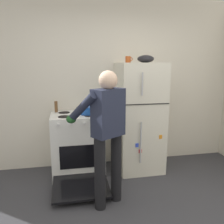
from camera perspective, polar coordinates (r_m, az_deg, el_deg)
kitchen_wall_back at (r=3.88m, az=-1.20°, el=6.96°), size 6.00×0.10×2.70m
refrigerator at (r=3.70m, az=6.63°, el=-1.33°), size 0.68×0.72×1.68m
stove_range at (r=3.62m, az=-8.36°, el=-8.00°), size 0.76×1.24×0.94m
person_cook at (r=2.69m, az=-1.53°, el=-3.57°), size 0.69×0.76×1.60m
red_pot at (r=3.45m, az=-5.95°, el=0.43°), size 0.33×0.23×0.11m
coffee_mug at (r=3.60m, az=3.97°, el=12.66°), size 0.11×0.08×0.10m
pepper_mill at (r=3.68m, az=-13.47°, el=1.28°), size 0.05×0.05×0.17m
mixing_bowl at (r=3.63m, az=8.21°, el=12.70°), size 0.25×0.25×0.11m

